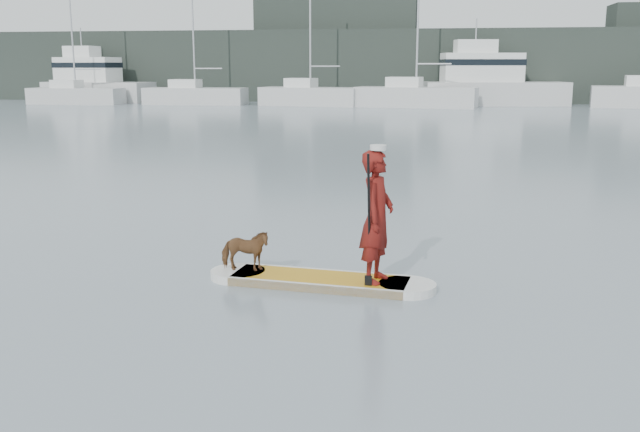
% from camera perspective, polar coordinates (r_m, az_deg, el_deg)
% --- Properties ---
extents(ground, '(140.00, 140.00, 0.00)m').
position_cam_1_polar(ground, '(10.68, 13.44, -5.03)').
color(ground, slate).
rests_on(ground, ground).
extents(paddleboard, '(3.29, 1.05, 0.12)m').
position_cam_1_polar(paddleboard, '(10.18, -0.00, -5.18)').
color(paddleboard, '#C58812').
rests_on(paddleboard, ground).
extents(paddler, '(0.56, 0.74, 1.83)m').
position_cam_1_polar(paddler, '(9.76, 4.58, -0.06)').
color(paddler, maroon).
rests_on(paddler, paddleboard).
extents(white_cap, '(0.22, 0.22, 0.07)m').
position_cam_1_polar(white_cap, '(9.61, 4.68, 5.48)').
color(white_cap, silver).
rests_on(white_cap, paddler).
extents(dog, '(0.75, 0.38, 0.61)m').
position_cam_1_polar(dog, '(10.42, -6.03, -2.75)').
color(dog, brown).
rests_on(dog, paddleboard).
extents(paddle, '(0.10, 0.30, 2.00)m').
position_cam_1_polar(paddle, '(9.60, 3.94, -1.71)').
color(paddle, black).
rests_on(paddle, ground).
extents(sailboat_a, '(7.54, 2.48, 10.90)m').
position_cam_1_polar(sailboat_a, '(61.25, -18.98, 9.17)').
color(sailboat_a, silver).
rests_on(sailboat_a, ground).
extents(sailboat_b, '(8.10, 2.52, 12.01)m').
position_cam_1_polar(sailboat_b, '(58.34, -10.00, 9.60)').
color(sailboat_b, silver).
rests_on(sailboat_b, ground).
extents(sailboat_c, '(8.13, 3.98, 11.18)m').
position_cam_1_polar(sailboat_c, '(55.90, -0.84, 9.67)').
color(sailboat_c, silver).
rests_on(sailboat_c, ground).
extents(sailboat_d, '(9.20, 4.14, 13.08)m').
position_cam_1_polar(sailboat_d, '(54.06, 7.60, 9.61)').
color(sailboat_d, silver).
rests_on(sailboat_d, ground).
extents(motor_yacht_a, '(11.38, 5.17, 6.58)m').
position_cam_1_polar(motor_yacht_a, '(57.72, 13.35, 10.45)').
color(motor_yacht_a, silver).
rests_on(motor_yacht_a, ground).
extents(motor_yacht_b, '(9.66, 4.41, 6.15)m').
position_cam_1_polar(motor_yacht_b, '(64.48, -17.65, 10.23)').
color(motor_yacht_b, silver).
rests_on(motor_yacht_b, ground).
extents(shore_mass, '(90.00, 6.00, 6.00)m').
position_cam_1_polar(shore_mass, '(63.21, 10.37, 11.72)').
color(shore_mass, black).
rests_on(shore_mass, ground).
extents(shore_building_west, '(14.00, 4.00, 9.00)m').
position_cam_1_polar(shore_building_west, '(64.87, 1.30, 13.23)').
color(shore_building_west, black).
rests_on(shore_building_west, ground).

